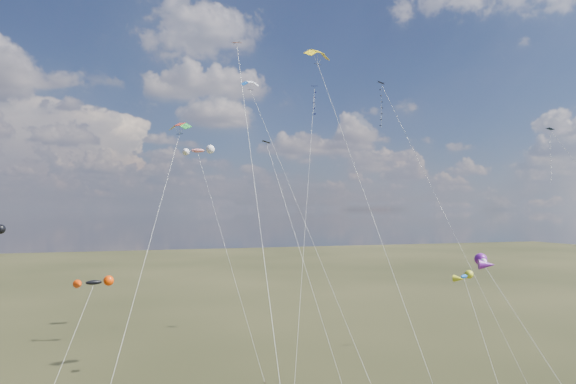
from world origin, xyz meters
name	(u,v)px	position (x,y,z in m)	size (l,w,h in m)	color
diamond_black_high	(388,117)	(17.83, 30.92, 29.43)	(5.43, 21.21, 34.45)	black
diamond_navy_tall	(313,119)	(8.03, 32.49, 28.92)	(9.52, 18.83, 33.71)	#090B50
diamond_black_mid	(291,221)	(-0.66, 15.10, 16.33)	(4.30, 13.27, 24.01)	black
diamond_navy_right	(559,165)	(32.75, 17.99, 22.51)	(9.44, 15.07, 26.85)	#081A45
diamond_orange_center	(253,172)	(-6.89, 3.85, 19.77)	(1.57, 20.81, 30.71)	#CD4F16
parafoil_yellow	(318,53)	(3.20, 18.25, 32.82)	(4.38, 20.34, 33.65)	yellow
parafoil_blue_white	(251,83)	(1.46, 39.31, 34.64)	(6.34, 28.49, 35.50)	#1054B5
parafoil_tricolor	(179,127)	(-10.59, 14.67, 24.22)	(8.16, 16.32, 24.93)	yellow
novelty_black_orange	(94,283)	(-17.40, 20.13, 10.84)	(5.44, 8.77, 11.36)	black
novelty_white_purple	(484,262)	(7.11, -1.05, 13.93)	(6.01, 8.70, 14.42)	white
novelty_redwhite_stripe	(198,151)	(-6.41, 33.98, 24.44)	(6.92, 13.58, 25.17)	red
novelty_blue_yellow	(464,277)	(11.48, 6.89, 11.82)	(2.21, 7.48, 12.30)	#1353B4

